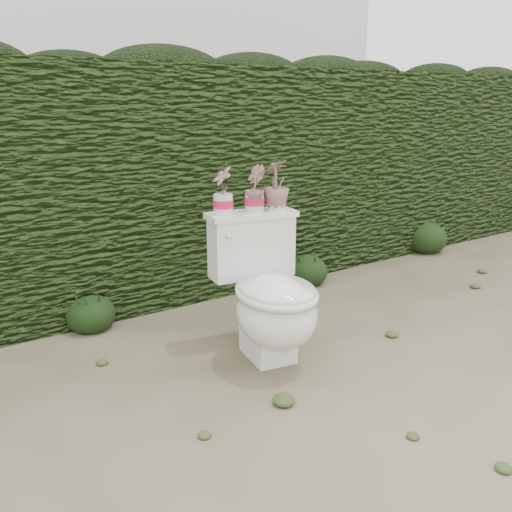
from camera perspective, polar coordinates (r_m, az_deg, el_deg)
ground at (r=3.04m, az=5.45°, el=-10.77°), size 60.00×60.00×0.00m
hedge at (r=4.11m, az=-8.75°, el=7.90°), size 8.00×1.00×1.60m
house_wall at (r=8.43m, az=-19.14°, el=19.49°), size 8.00×3.50×4.00m
toilet at (r=2.91m, az=1.43°, el=-4.34°), size 0.57×0.75×0.78m
potted_plant_left at (r=2.92m, az=-3.51°, el=6.72°), size 0.09×0.13×0.24m
potted_plant_center at (r=2.99m, az=-0.17°, el=6.98°), size 0.15×0.17×0.24m
potted_plant_right at (r=3.04m, az=2.12°, el=7.35°), size 0.18×0.18×0.27m
liriope_clump_1 at (r=3.52m, az=-17.06°, el=-5.46°), size 0.30×0.30×0.24m
liriope_clump_2 at (r=4.20m, az=5.38°, el=-1.24°), size 0.32×0.32×0.25m
liriope_clump_3 at (r=5.32m, az=17.47°, el=2.09°), size 0.38×0.38×0.31m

